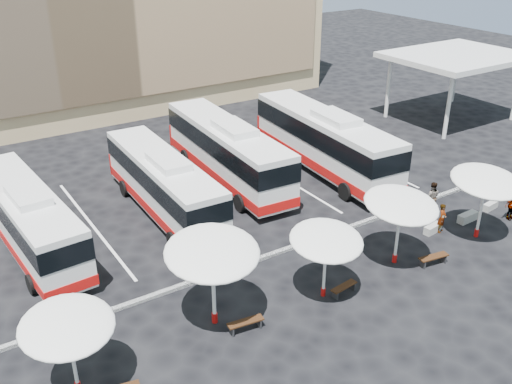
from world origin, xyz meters
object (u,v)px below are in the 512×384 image
bus_2 (227,150)px  passenger_1 (432,197)px  bus_0 (28,217)px  passenger_0 (442,218)px  bus_3 (324,140)px  conc_bench_2 (490,206)px  conc_bench_1 (468,217)px  conc_bench_0 (433,229)px  sunshade_0 (67,326)px  sunshade_4 (486,182)px  sunshade_2 (326,241)px  wood_bench_2 (344,288)px  wood_bench_1 (246,323)px  sunshade_1 (212,253)px  wood_bench_3 (433,258)px  sunshade_3 (401,205)px  bus_1 (163,183)px  passenger_2 (512,205)px

bus_2 → passenger_1: bearing=-49.3°
bus_0 → passenger_0: 20.52m
bus_3 → conc_bench_2: bus_3 is taller
conc_bench_1 → passenger_1: size_ratio=0.72×
conc_bench_0 → conc_bench_1: 2.50m
bus_2 → passenger_0: (6.00, -11.50, -1.21)m
sunshade_0 → sunshade_4: (20.24, -0.55, 0.33)m
sunshade_2 → wood_bench_2: sunshade_2 is taller
wood_bench_1 → wood_bench_2: wood_bench_1 is taller
wood_bench_2 → bus_3: bearing=55.0°
conc_bench_1 → passenger_1: passenger_1 is taller
sunshade_1 → conc_bench_0: (12.97, 0.26, -3.05)m
conc_bench_2 → wood_bench_3: bearing=-163.0°
sunshade_0 → passenger_1: bearing=7.4°
bus_3 → passenger_1: size_ratio=7.44×
sunshade_2 → sunshade_4: sunshade_4 is taller
sunshade_0 → sunshade_3: sunshade_3 is taller
bus_3 → conc_bench_0: bus_3 is taller
bus_1 → sunshade_2: bearing=-75.2°
bus_2 → bus_3: bus_3 is taller
sunshade_4 → wood_bench_2: bearing=-179.3°
sunshade_4 → conc_bench_2: 4.53m
bus_3 → passenger_1: bearing=-75.2°
sunshade_3 → conc_bench_0: (3.69, 0.96, -2.80)m
sunshade_2 → passenger_0: sunshade_2 is taller
conc_bench_2 → sunshade_0: bearing=-177.6°
bus_0 → sunshade_3: size_ratio=3.13×
bus_0 → bus_3: bearing=-4.0°
wood_bench_3 → wood_bench_2: bearing=174.2°
wood_bench_3 → conc_bench_2: wood_bench_3 is taller
passenger_0 → passenger_2: passenger_2 is taller
sunshade_2 → passenger_2: (12.78, -0.05, -1.87)m
wood_bench_2 → bus_0: bearing=133.2°
bus_1 → conc_bench_0: 14.34m
sunshade_3 → passenger_0: bearing=11.3°
sunshade_0 → passenger_0: sunshade_0 is taller
bus_0 → passenger_1: 20.96m
bus_2 → sunshade_2: bus_2 is taller
sunshade_1 → wood_bench_3: sunshade_1 is taller
sunshade_4 → conc_bench_2: size_ratio=3.98×
sunshade_2 → sunshade_3: 4.50m
wood_bench_2 → passenger_1: size_ratio=0.79×
wood_bench_1 → passenger_2: passenger_2 is taller
bus_3 → passenger_2: bearing=-63.8°
bus_1 → sunshade_1: 10.08m
wood_bench_2 → conc_bench_1: bearing=8.1°
wood_bench_2 → conc_bench_2: (12.07, 1.65, -0.11)m
bus_1 → conc_bench_1: bearing=-34.6°
wood_bench_3 → sunshade_4: bearing=9.0°
bus_0 → passenger_1: bus_0 is taller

